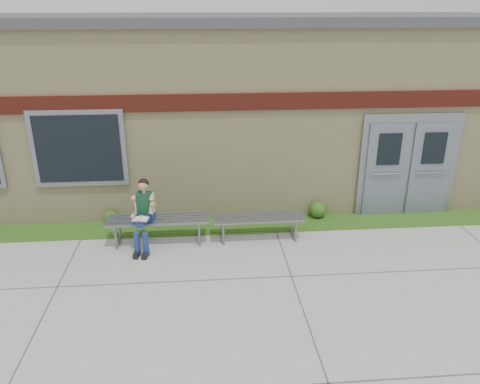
{
  "coord_description": "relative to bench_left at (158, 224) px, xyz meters",
  "views": [
    {
      "loc": [
        -0.48,
        -6.44,
        4.42
      ],
      "look_at": [
        0.19,
        1.7,
        1.14
      ],
      "focal_mm": 35.0,
      "sensor_mm": 36.0,
      "label": 1
    }
  ],
  "objects": [
    {
      "name": "bench_right",
      "position": [
        2.0,
        0.0,
        -0.04
      ],
      "size": [
        1.82,
        0.52,
        0.47
      ],
      "rotation": [
        0.0,
        0.0,
        0.01
      ],
      "color": "slate",
      "rests_on": "ground"
    },
    {
      "name": "grass_strip",
      "position": [
        1.41,
        0.6,
        -0.39
      ],
      "size": [
        16.0,
        0.8,
        0.02
      ],
      "primitive_type": "cube",
      "color": "#1F4F15",
      "rests_on": "ground"
    },
    {
      "name": "ground",
      "position": [
        1.41,
        -2.0,
        -0.4
      ],
      "size": [
        80.0,
        80.0,
        0.0
      ],
      "primitive_type": "plane",
      "color": "#9E9E99",
      "rests_on": "ground"
    },
    {
      "name": "school_building",
      "position": [
        1.41,
        3.99,
        1.7
      ],
      "size": [
        16.2,
        6.22,
        4.2
      ],
      "color": "beige",
      "rests_on": "ground"
    },
    {
      "name": "shrub_mid",
      "position": [
        -1.08,
        0.85,
        -0.23
      ],
      "size": [
        0.31,
        0.31,
        0.31
      ],
      "primitive_type": "sphere",
      "color": "#1F4F15",
      "rests_on": "grass_strip"
    },
    {
      "name": "girl",
      "position": [
        -0.24,
        -0.2,
        0.34
      ],
      "size": [
        0.47,
        0.81,
        1.38
      ],
      "rotation": [
        0.0,
        0.0,
        -0.19
      ],
      "color": "navy",
      "rests_on": "ground"
    },
    {
      "name": "bench_left",
      "position": [
        0.0,
        0.0,
        0.0
      ],
      "size": [
        2.01,
        0.57,
        0.52
      ],
      "rotation": [
        0.0,
        0.0,
        0.01
      ],
      "color": "slate",
      "rests_on": "ground"
    },
    {
      "name": "shrub_east",
      "position": [
        3.43,
        0.85,
        -0.2
      ],
      "size": [
        0.37,
        0.37,
        0.37
      ],
      "primitive_type": "sphere",
      "color": "#1F4F15",
      "rests_on": "grass_strip"
    }
  ]
}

